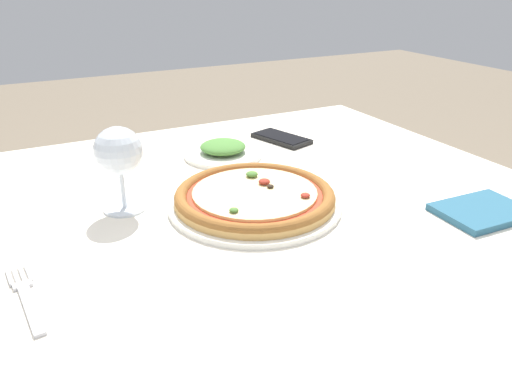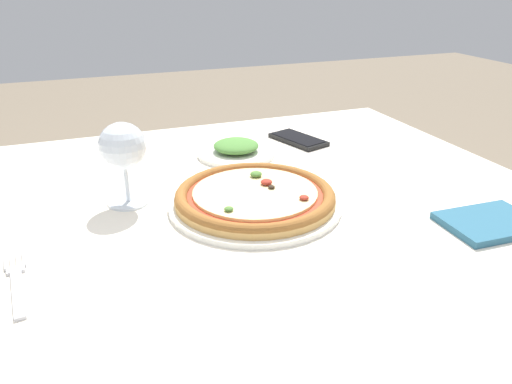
{
  "view_description": "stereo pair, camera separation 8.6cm",
  "coord_description": "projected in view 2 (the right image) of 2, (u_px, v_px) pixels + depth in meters",
  "views": [
    {
      "loc": [
        -0.28,
        -0.71,
        1.09
      ],
      "look_at": [
        0.08,
        -0.0,
        0.73
      ],
      "focal_mm": 35.0,
      "sensor_mm": 36.0,
      "label": 1
    },
    {
      "loc": [
        -0.2,
        -0.74,
        1.09
      ],
      "look_at": [
        0.08,
        -0.0,
        0.73
      ],
      "focal_mm": 35.0,
      "sensor_mm": 36.0,
      "label": 2
    }
  ],
  "objects": [
    {
      "name": "pizza_plate",
      "position": [
        256.0,
        199.0,
        0.87
      ],
      "size": [
        0.3,
        0.3,
        0.04
      ],
      "color": "white",
      "rests_on": "dining_table"
    },
    {
      "name": "wine_glass_far_left",
      "position": [
        123.0,
        148.0,
        0.85
      ],
      "size": [
        0.08,
        0.08,
        0.15
      ],
      "color": "silver",
      "rests_on": "dining_table"
    },
    {
      "name": "dining_table",
      "position": [
        211.0,
        254.0,
        0.89
      ],
      "size": [
        1.29,
        1.03,
        0.7
      ],
      "color": "brown",
      "rests_on": "ground_plane"
    },
    {
      "name": "side_plate",
      "position": [
        236.0,
        150.0,
        1.12
      ],
      "size": [
        0.17,
        0.17,
        0.04
      ],
      "color": "white",
      "rests_on": "dining_table"
    },
    {
      "name": "fork",
      "position": [
        17.0,
        281.0,
        0.67
      ],
      "size": [
        0.04,
        0.17,
        0.0
      ],
      "color": "silver",
      "rests_on": "dining_table"
    },
    {
      "name": "cell_phone",
      "position": [
        298.0,
        139.0,
        1.21
      ],
      "size": [
        0.11,
        0.16,
        0.01
      ],
      "color": "black",
      "rests_on": "dining_table"
    },
    {
      "name": "napkin_folded",
      "position": [
        490.0,
        223.0,
        0.81
      ],
      "size": [
        0.15,
        0.12,
        0.01
      ],
      "color": "#2D607A",
      "rests_on": "dining_table"
    }
  ]
}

